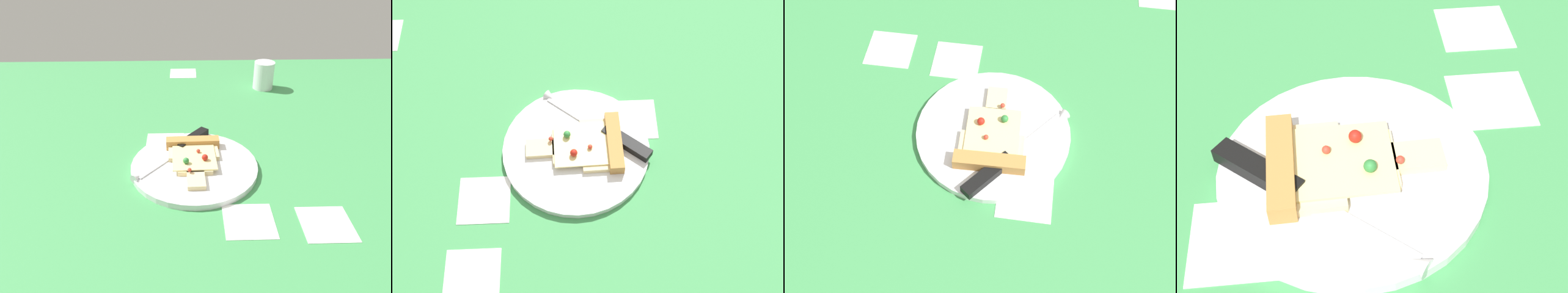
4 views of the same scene
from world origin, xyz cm
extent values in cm
cube|color=#3D8C4C|center=(0.00, 0.00, -1.50)|extent=(156.50, 156.50, 3.00)
cube|color=white|center=(-4.40, 10.63, -0.10)|extent=(9.00, 9.00, 0.20)
cube|color=white|center=(11.63, -16.84, -0.10)|extent=(9.00, 9.00, 0.20)
cube|color=white|center=(-17.88, 11.72, -0.10)|extent=(9.00, 9.00, 0.20)
cylinder|color=silver|center=(4.90, -5.75, 0.65)|extent=(26.90, 26.90, 1.31)
cube|color=beige|center=(5.02, -9.74, 1.81)|extent=(11.18, 6.33, 1.00)
cube|color=beige|center=(4.86, -4.25, 1.81)|extent=(7.37, 5.81, 1.00)
cube|color=beige|center=(4.71, 0.75, 1.81)|extent=(3.75, 5.31, 1.00)
cube|color=#EDD88C|center=(4.93, -6.75, 2.46)|extent=(9.50, 10.27, 0.30)
cube|color=#B27A3D|center=(5.11, -12.74, 2.41)|extent=(12.07, 2.96, 2.20)
sphere|color=red|center=(3.98, -8.27, 3.03)|extent=(0.85, 0.85, 0.85)
sphere|color=red|center=(5.97, -1.21, 3.02)|extent=(0.83, 0.83, 0.83)
sphere|color=#2D7A38|center=(6.66, -4.19, 3.26)|extent=(1.30, 1.30, 1.30)
sphere|color=#B21E14|center=(2.69, -5.31, 3.27)|extent=(1.33, 1.33, 1.33)
cube|color=silver|center=(12.75, -5.71, 1.46)|extent=(9.14, 10.56, 0.30)
cone|color=silver|center=(16.55, -1.06, 1.46)|extent=(2.81, 2.81, 2.00)
cube|color=black|center=(5.16, -15.00, 2.11)|extent=(8.03, 9.13, 1.60)
camera|label=1|loc=(6.41, 58.49, 45.27)|focal=33.53mm
camera|label=2|loc=(-44.32, -5.89, 81.88)|focal=47.41mm
camera|label=3|loc=(9.83, -55.58, 74.36)|focal=46.74mm
camera|label=4|loc=(41.20, -7.45, 44.81)|focal=52.36mm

